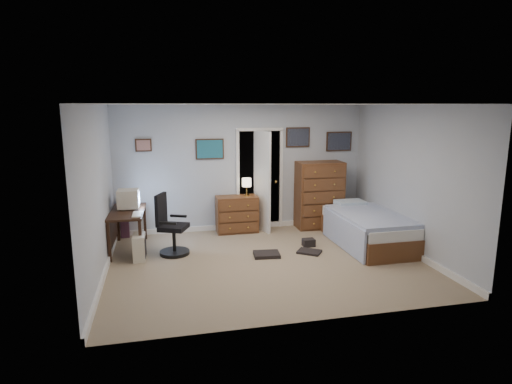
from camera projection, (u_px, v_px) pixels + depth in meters
floor at (266, 262)px, 6.91m from camera, size 5.00×4.00×0.02m
computer_desk at (123, 220)px, 7.38m from camera, size 0.61×1.24×0.70m
crt_monitor at (128, 199)px, 7.48m from camera, size 0.38×0.35×0.34m
keyboard at (137, 214)px, 7.07m from camera, size 0.15×0.38×0.02m
pc_tower at (139, 247)px, 6.98m from camera, size 0.21×0.40×0.42m
office_chair at (171, 231)px, 7.21m from camera, size 0.66×0.66×1.04m
media_stack at (124, 217)px, 8.15m from camera, size 0.16×0.16×0.78m
low_dresser at (237, 214)px, 8.50m from camera, size 0.82×0.41×0.73m
table_lamp at (247, 183)px, 8.42m from camera, size 0.18×0.18×0.35m
doorway at (256, 177)px, 8.96m from camera, size 0.96×1.12×2.05m
tall_dresser at (319, 195)px, 8.79m from camera, size 0.94×0.56×1.37m
headboard_bookcase at (319, 203)px, 8.94m from camera, size 1.03×0.32×0.91m
bed at (367, 228)px, 7.72m from camera, size 1.09×2.00×0.65m
wall_posters at (270, 143)px, 8.58m from camera, size 4.38×0.04×0.60m
floor_clutter at (289, 250)px, 7.35m from camera, size 1.22×0.66×0.13m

